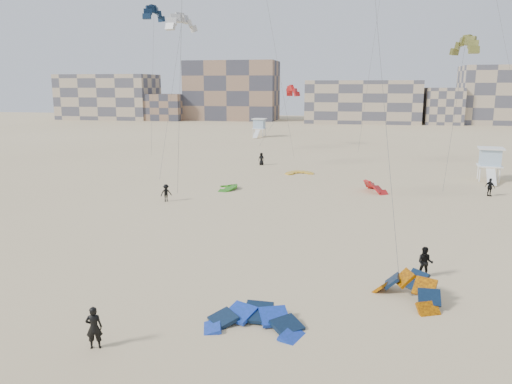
% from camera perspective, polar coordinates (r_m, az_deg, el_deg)
% --- Properties ---
extents(ground, '(320.00, 320.00, 0.00)m').
position_cam_1_polar(ground, '(24.63, -12.29, -13.82)').
color(ground, beige).
rests_on(ground, ground).
extents(kite_ground_blue, '(4.47, 4.71, 2.43)m').
position_cam_1_polar(kite_ground_blue, '(23.16, -0.28, -15.28)').
color(kite_ground_blue, '#1834C9').
rests_on(kite_ground_blue, ground).
extents(kite_ground_orange, '(5.13, 5.12, 3.62)m').
position_cam_1_polar(kite_ground_orange, '(26.94, 16.90, -11.74)').
color(kite_ground_orange, orange).
rests_on(kite_ground_orange, ground).
extents(kite_ground_green, '(3.83, 3.65, 1.48)m').
position_cam_1_polar(kite_ground_green, '(52.47, -3.36, 0.37)').
color(kite_ground_green, '#39831B').
rests_on(kite_ground_green, ground).
extents(kite_ground_red_far, '(4.44, 4.36, 3.39)m').
position_cam_1_polar(kite_ground_red_far, '(52.42, 13.46, 0.04)').
color(kite_ground_red_far, red).
rests_on(kite_ground_red_far, ground).
extents(kite_ground_yellow, '(4.01, 4.12, 0.62)m').
position_cam_1_polar(kite_ground_yellow, '(61.58, 4.98, 2.09)').
color(kite_ground_yellow, gold).
rests_on(kite_ground_yellow, ground).
extents(kitesurfer_main, '(0.78, 0.64, 1.83)m').
position_cam_1_polar(kitesurfer_main, '(22.22, -18.02, -14.51)').
color(kitesurfer_main, black).
rests_on(kitesurfer_main, ground).
extents(kitesurfer_b, '(1.01, 0.86, 1.81)m').
position_cam_1_polar(kitesurfer_b, '(29.81, 18.76, -7.65)').
color(kitesurfer_b, black).
rests_on(kitesurfer_b, ground).
extents(kitesurfer_c, '(1.21, 1.12, 1.63)m').
position_cam_1_polar(kitesurfer_c, '(47.29, -10.24, -0.10)').
color(kitesurfer_c, black).
rests_on(kitesurfer_c, ground).
extents(kitesurfer_d, '(1.04, 1.05, 1.78)m').
position_cam_1_polar(kitesurfer_d, '(53.82, 25.18, 0.49)').
color(kitesurfer_d, black).
rests_on(kitesurfer_d, ground).
extents(kitesurfer_e, '(0.84, 0.56, 1.69)m').
position_cam_1_polar(kitesurfer_e, '(68.03, 0.62, 3.81)').
color(kitesurfer_e, black).
rests_on(kitesurfer_e, ground).
extents(kite_fly_grey, '(5.46, 12.54, 18.17)m').
position_cam_1_polar(kite_fly_grey, '(62.04, -8.52, 18.43)').
color(kite_fly_grey, beige).
rests_on(kite_fly_grey, ground).
extents(kite_fly_olive, '(4.24, 5.25, 14.22)m').
position_cam_1_polar(kite_fly_olive, '(51.54, 22.76, 15.03)').
color(kite_fly_olive, olive).
rests_on(kite_fly_olive, ground).
extents(kite_fly_navy, '(4.71, 8.12, 20.95)m').
position_cam_1_polar(kite_fly_navy, '(78.04, -11.60, 19.23)').
color(kite_fly_navy, '#0B1E37').
rests_on(kite_fly_navy, ground).
extents(kite_fly_red, '(6.64, 11.40, 9.99)m').
position_cam_1_polar(kite_fly_red, '(88.39, 4.20, 11.35)').
color(kite_fly_red, red).
rests_on(kite_fly_red, ground).
extents(lifeguard_tower_near, '(2.97, 5.34, 3.79)m').
position_cam_1_polar(lifeguard_tower_near, '(62.46, 25.14, 2.87)').
color(lifeguard_tower_near, white).
rests_on(lifeguard_tower_near, ground).
extents(lifeguard_tower_far, '(2.87, 5.33, 3.85)m').
position_cam_1_polar(lifeguard_tower_far, '(105.63, 0.38, 7.35)').
color(lifeguard_tower_far, white).
rests_on(lifeguard_tower_far, ground).
extents(condo_west_a, '(30.00, 15.00, 14.00)m').
position_cam_1_polar(condo_west_a, '(169.86, -16.50, 10.38)').
color(condo_west_a, tan).
rests_on(condo_west_a, ground).
extents(condo_west_b, '(28.00, 14.00, 18.00)m').
position_cam_1_polar(condo_west_b, '(159.10, -2.75, 11.49)').
color(condo_west_b, '#876852').
rests_on(condo_west_b, ground).
extents(condo_mid, '(32.00, 16.00, 12.00)m').
position_cam_1_polar(condo_mid, '(150.22, 12.06, 10.06)').
color(condo_mid, tan).
rests_on(condo_mid, ground).
extents(condo_east, '(26.00, 14.00, 16.00)m').
position_cam_1_polar(condo_east, '(157.51, 27.01, 9.84)').
color(condo_east, tan).
rests_on(condo_east, ground).
extents(condo_fill_left, '(12.00, 10.00, 8.00)m').
position_cam_1_polar(condo_fill_left, '(159.73, -10.34, 9.52)').
color(condo_fill_left, '#876852').
rests_on(condo_fill_left, ground).
extents(condo_fill_right, '(10.00, 10.00, 10.00)m').
position_cam_1_polar(condo_fill_right, '(149.98, 20.58, 9.18)').
color(condo_fill_right, tan).
rests_on(condo_fill_right, ground).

